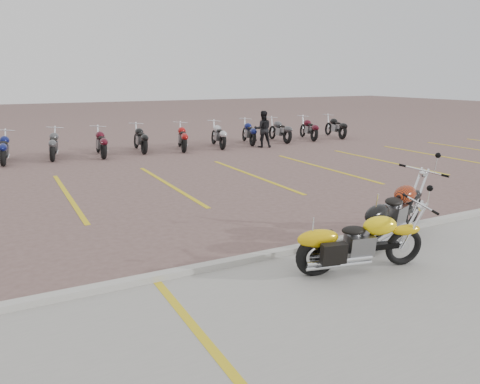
% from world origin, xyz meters
% --- Properties ---
extents(ground, '(100.00, 100.00, 0.00)m').
position_xyz_m(ground, '(0.00, 0.00, 0.00)').
color(ground, '#745853').
rests_on(ground, ground).
extents(concrete_apron, '(60.00, 5.00, 0.01)m').
position_xyz_m(concrete_apron, '(0.00, -4.50, 0.01)').
color(concrete_apron, '#9E9B93').
rests_on(concrete_apron, ground).
extents(curb, '(60.00, 0.18, 0.12)m').
position_xyz_m(curb, '(0.00, -2.00, 0.06)').
color(curb, '#ADAAA3').
rests_on(curb, ground).
extents(parking_stripes, '(38.00, 5.50, 0.01)m').
position_xyz_m(parking_stripes, '(0.00, 4.00, 0.00)').
color(parking_stripes, gold).
rests_on(parking_stripes, ground).
extents(apron_stripe, '(0.12, 5.00, 0.00)m').
position_xyz_m(apron_stripe, '(-2.30, -4.50, 0.01)').
color(apron_stripe, gold).
rests_on(apron_stripe, concrete_apron).
extents(yellow_cruiser, '(2.12, 0.59, 0.88)m').
position_xyz_m(yellow_cruiser, '(0.59, -3.07, 0.44)').
color(yellow_cruiser, black).
rests_on(yellow_cruiser, ground).
extents(flame_cruiser, '(2.29, 1.03, 0.99)m').
position_xyz_m(flame_cruiser, '(2.11, -2.25, 0.49)').
color(flame_cruiser, black).
rests_on(flame_cruiser, ground).
extents(person_b, '(0.92, 0.82, 1.55)m').
position_xyz_m(person_b, '(5.97, 9.00, 0.78)').
color(person_b, black).
rests_on(person_b, ground).
extents(bg_bike_row, '(20.76, 2.08, 1.10)m').
position_xyz_m(bg_bike_row, '(0.95, 10.00, 0.55)').
color(bg_bike_row, black).
rests_on(bg_bike_row, ground).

